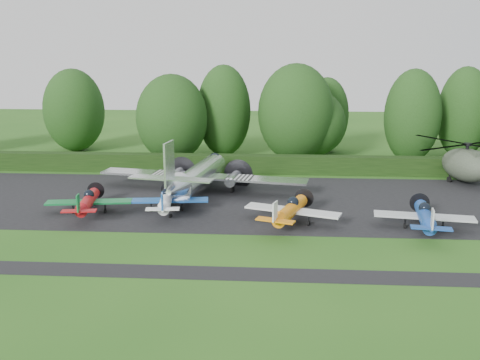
# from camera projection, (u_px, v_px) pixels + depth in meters

# --- Properties ---
(ground) EXTENTS (160.00, 160.00, 0.00)m
(ground) POSITION_uv_depth(u_px,v_px,m) (226.00, 239.00, 38.53)
(ground) COLOR #255618
(ground) RESTS_ON ground
(apron) EXTENTS (70.00, 18.00, 0.01)m
(apron) POSITION_uv_depth(u_px,v_px,m) (236.00, 201.00, 48.21)
(apron) COLOR black
(apron) RESTS_ON ground
(taxiway_verge) EXTENTS (70.00, 2.00, 0.00)m
(taxiway_verge) POSITION_uv_depth(u_px,v_px,m) (218.00, 274.00, 32.72)
(taxiway_verge) COLOR black
(taxiway_verge) RESTS_ON ground
(hedgerow) EXTENTS (90.00, 1.60, 2.00)m
(hedgerow) POSITION_uv_depth(u_px,v_px,m) (243.00, 173.00, 58.86)
(hedgerow) COLOR black
(hedgerow) RESTS_ON ground
(transport_plane) EXTENTS (20.24, 15.52, 6.48)m
(transport_plane) POSITION_uv_depth(u_px,v_px,m) (199.00, 176.00, 49.86)
(transport_plane) COLOR silver
(transport_plane) RESTS_ON ground
(light_plane_red) EXTENTS (7.04, 7.40, 2.70)m
(light_plane_red) POSITION_uv_depth(u_px,v_px,m) (88.00, 201.00, 43.97)
(light_plane_red) COLOR #B01016
(light_plane_red) RESTS_ON ground
(light_plane_white) EXTENTS (6.96, 7.31, 2.67)m
(light_plane_white) POSITION_uv_depth(u_px,v_px,m) (166.00, 200.00, 44.49)
(light_plane_white) COLOR white
(light_plane_white) RESTS_ON ground
(light_plane_orange) EXTENTS (7.56, 7.94, 2.90)m
(light_plane_orange) POSITION_uv_depth(u_px,v_px,m) (290.00, 210.00, 41.40)
(light_plane_orange) COLOR orange
(light_plane_orange) RESTS_ON ground
(light_plane_blue) EXTENTS (7.39, 7.77, 2.84)m
(light_plane_blue) POSITION_uv_depth(u_px,v_px,m) (425.00, 216.00, 40.00)
(light_plane_blue) COLOR #184194
(light_plane_blue) RESTS_ON ground
(helicopter) EXTENTS (13.04, 15.27, 4.20)m
(helicopter) POSITION_uv_depth(u_px,v_px,m) (466.00, 162.00, 53.49)
(helicopter) COLOR #363F30
(helicopter) RESTS_ON ground
(tree_0) EXTENTS (6.25, 6.25, 11.28)m
(tree_0) POSITION_uv_depth(u_px,v_px,m) (464.00, 113.00, 65.37)
(tree_0) COLOR black
(tree_0) RESTS_ON ground
(tree_1) EXTENTS (8.55, 8.55, 10.45)m
(tree_1) POSITION_uv_depth(u_px,v_px,m) (172.00, 118.00, 63.83)
(tree_1) COLOR black
(tree_1) RESTS_ON ground
(tree_3) EXTENTS (9.05, 9.05, 11.68)m
(tree_3) POSITION_uv_depth(u_px,v_px,m) (296.00, 113.00, 63.94)
(tree_3) COLOR black
(tree_3) RESTS_ON ground
(tree_5) EXTENTS (7.88, 7.88, 10.81)m
(tree_5) POSITION_uv_depth(u_px,v_px,m) (74.00, 110.00, 70.09)
(tree_5) COLOR black
(tree_5) RESTS_ON ground
(tree_7) EXTENTS (6.74, 6.74, 11.43)m
(tree_7) POSITION_uv_depth(u_px,v_px,m) (224.00, 111.00, 66.85)
(tree_7) COLOR black
(tree_7) RESTS_ON ground
(tree_8) EXTENTS (5.93, 5.93, 9.73)m
(tree_8) POSITION_uv_depth(u_px,v_px,m) (326.00, 115.00, 69.85)
(tree_8) COLOR black
(tree_8) RESTS_ON ground
(tree_9) EXTENTS (6.57, 6.57, 11.09)m
(tree_9) POSITION_uv_depth(u_px,v_px,m) (412.00, 116.00, 63.10)
(tree_9) COLOR black
(tree_9) RESTS_ON ground
(tree_10) EXTENTS (9.30, 9.30, 8.66)m
(tree_10) POSITION_uv_depth(u_px,v_px,m) (308.00, 123.00, 66.12)
(tree_10) COLOR black
(tree_10) RESTS_ON ground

